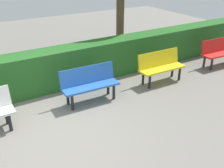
{
  "coord_description": "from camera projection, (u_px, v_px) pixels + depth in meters",
  "views": [
    {
      "loc": [
        1.25,
        4.36,
        3.24
      ],
      "look_at": [
        -1.61,
        -0.36,
        0.55
      ],
      "focal_mm": 42.24,
      "sensor_mm": 36.0,
      "label": 1
    }
  ],
  "objects": [
    {
      "name": "bench_yellow",
      "position": [
        161.0,
        66.0,
        7.37
      ],
      "size": [
        1.38,
        0.49,
        0.86
      ],
      "rotation": [
        0.0,
        0.0,
        -0.03
      ],
      "color": "yellow",
      "rests_on": "ground_plane"
    },
    {
      "name": "ground_plane",
      "position": [
        54.0,
        133.0,
        5.35
      ],
      "size": [
        22.12,
        22.12,
        0.0
      ],
      "primitive_type": "plane",
      "color": "gray"
    },
    {
      "name": "bench_blue",
      "position": [
        90.0,
        83.0,
        6.36
      ],
      "size": [
        1.42,
        0.52,
        0.86
      ],
      "rotation": [
        0.0,
        0.0,
        -0.04
      ],
      "color": "blue",
      "rests_on": "ground_plane"
    },
    {
      "name": "bench_red",
      "position": [
        222.0,
        50.0,
        8.55
      ],
      "size": [
        1.65,
        0.54,
        0.86
      ],
      "rotation": [
        0.0,
        0.0,
        -0.05
      ],
      "color": "red",
      "rests_on": "ground_plane"
    },
    {
      "name": "hedge_row",
      "position": [
        66.0,
        67.0,
        7.15
      ],
      "size": [
        18.12,
        0.66,
        1.06
      ],
      "primitive_type": "cube",
      "color": "#266023",
      "rests_on": "ground_plane"
    }
  ]
}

